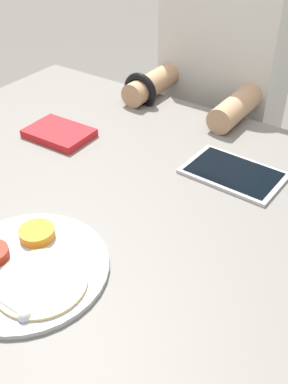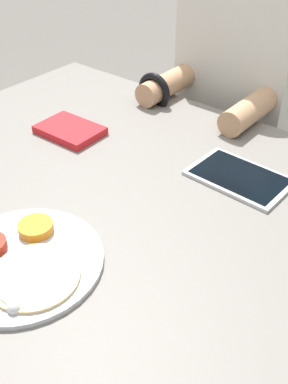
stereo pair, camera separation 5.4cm
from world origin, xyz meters
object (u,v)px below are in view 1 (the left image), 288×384
(tablet_device, at_px, (234,173))
(person_diner, at_px, (216,130))
(thali_tray, at_px, (27,267))
(red_notebook, at_px, (59,134))

(tablet_device, height_order, person_diner, person_diner)
(thali_tray, relative_size, person_diner, 0.23)
(red_notebook, relative_size, tablet_device, 0.75)
(thali_tray, bearing_deg, red_notebook, 126.50)
(person_diner, bearing_deg, tablet_device, -60.29)
(red_notebook, bearing_deg, thali_tray, -53.50)
(red_notebook, relative_size, person_diner, 0.13)
(tablet_device, bearing_deg, thali_tray, -109.33)
(red_notebook, xyz_separation_m, person_diner, (0.19, 0.54, -0.17))
(person_diner, bearing_deg, thali_tray, -84.49)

